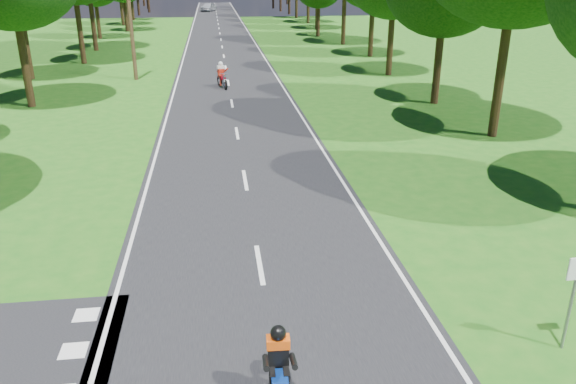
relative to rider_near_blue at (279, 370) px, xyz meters
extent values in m
plane|color=#1C5914|center=(0.07, 2.84, -0.74)|extent=(160.00, 160.00, 0.00)
cube|color=black|center=(0.07, 52.84, -0.73)|extent=(7.00, 140.00, 0.02)
cube|color=silver|center=(0.07, 4.84, -0.71)|extent=(0.12, 2.00, 0.01)
cube|color=silver|center=(0.07, 10.84, -0.71)|extent=(0.12, 2.00, 0.01)
cube|color=silver|center=(0.07, 16.84, -0.71)|extent=(0.12, 2.00, 0.01)
cube|color=silver|center=(0.07, 22.84, -0.71)|extent=(0.12, 2.00, 0.01)
cube|color=silver|center=(0.07, 28.84, -0.71)|extent=(0.12, 2.00, 0.01)
cube|color=silver|center=(0.07, 34.84, -0.71)|extent=(0.12, 2.00, 0.01)
cube|color=silver|center=(0.07, 40.84, -0.71)|extent=(0.12, 2.00, 0.01)
cube|color=silver|center=(0.07, 46.84, -0.71)|extent=(0.12, 2.00, 0.01)
cube|color=silver|center=(0.07, 52.84, -0.71)|extent=(0.12, 2.00, 0.01)
cube|color=silver|center=(0.07, 58.84, -0.71)|extent=(0.12, 2.00, 0.01)
cube|color=silver|center=(0.07, 64.84, -0.71)|extent=(0.12, 2.00, 0.01)
cube|color=silver|center=(0.07, 70.84, -0.71)|extent=(0.12, 2.00, 0.01)
cube|color=silver|center=(0.07, 76.84, -0.71)|extent=(0.12, 2.00, 0.01)
cube|color=silver|center=(0.07, 82.84, -0.71)|extent=(0.12, 2.00, 0.01)
cube|color=silver|center=(0.07, 88.84, -0.71)|extent=(0.12, 2.00, 0.01)
cube|color=silver|center=(0.07, 94.84, -0.71)|extent=(0.12, 2.00, 0.01)
cube|color=silver|center=(0.07, 100.84, -0.71)|extent=(0.12, 2.00, 0.01)
cube|color=silver|center=(0.07, 106.84, -0.71)|extent=(0.12, 2.00, 0.01)
cube|color=silver|center=(0.07, 112.84, -0.71)|extent=(0.12, 2.00, 0.01)
cube|color=silver|center=(0.07, 118.84, -0.71)|extent=(0.12, 2.00, 0.01)
cube|color=silver|center=(-3.23, 52.84, -0.71)|extent=(0.10, 140.00, 0.01)
cube|color=silver|center=(3.37, 52.84, -0.71)|extent=(0.10, 140.00, 0.01)
cube|color=silver|center=(-3.73, 1.94, -0.71)|extent=(0.50, 0.50, 0.01)
cube|color=silver|center=(-3.73, 3.14, -0.71)|extent=(0.50, 0.50, 0.01)
cylinder|color=black|center=(-10.50, 23.59, 1.22)|extent=(0.40, 0.40, 3.91)
cylinder|color=black|center=(-12.86, 32.02, 1.16)|extent=(0.40, 0.40, 3.79)
cylinder|color=black|center=(-10.75, 38.43, 1.42)|extent=(0.40, 0.40, 4.32)
cylinder|color=black|center=(-11.18, 45.93, 1.46)|extent=(0.40, 0.40, 4.40)
cylinder|color=black|center=(-12.53, 55.62, 0.86)|extent=(0.40, 0.40, 3.20)
cylinder|color=black|center=(-10.67, 62.99, 0.87)|extent=(0.40, 0.40, 3.22)
cylinder|color=black|center=(-12.22, 70.75, 1.07)|extent=(0.40, 0.40, 3.61)
cylinder|color=black|center=(-11.86, 78.58, 0.59)|extent=(0.40, 0.40, 2.67)
cylinder|color=black|center=(-12.10, 87.74, 0.80)|extent=(0.40, 0.40, 3.09)
cylinder|color=black|center=(11.14, 15.04, 1.54)|extent=(0.40, 0.40, 4.56)
cylinder|color=black|center=(11.00, 21.53, 1.01)|extent=(0.40, 0.40, 3.49)
cylinder|color=black|center=(11.14, 30.42, 1.11)|extent=(0.40, 0.40, 3.69)
cylinder|color=black|center=(12.25, 39.25, 1.13)|extent=(0.40, 0.40, 3.74)
cylinder|color=black|center=(11.79, 47.56, 1.58)|extent=(0.40, 0.40, 4.64)
cylinder|color=black|center=(10.62, 54.76, 0.71)|extent=(0.40, 0.40, 2.91)
cylinder|color=black|center=(11.84, 62.23, 1.20)|extent=(0.40, 0.40, 3.88)
cylinder|color=black|center=(12.17, 70.71, 1.35)|extent=(0.40, 0.40, 4.18)
cylinder|color=black|center=(11.88, 79.67, 1.58)|extent=(0.40, 0.40, 4.63)
cylinder|color=black|center=(11.76, 86.95, 0.94)|extent=(0.40, 0.40, 3.36)
cylinder|color=black|center=(-15.93, 97.84, 1.02)|extent=(0.40, 0.40, 3.52)
cylinder|color=#382616|center=(-5.93, 30.84, 3.26)|extent=(0.26, 0.26, 8.00)
cylinder|color=slate|center=(5.57, 0.84, 0.26)|extent=(0.06, 0.06, 2.00)
imported|color=silver|center=(-1.18, 95.27, 0.04)|extent=(3.20, 4.81, 1.52)
camera|label=1|loc=(-0.82, -7.33, 6.04)|focal=35.00mm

